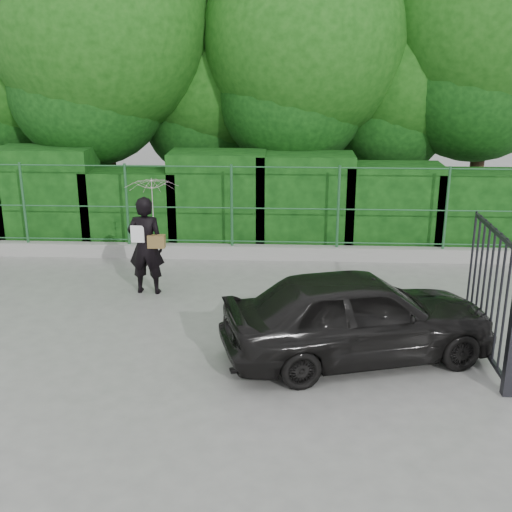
{
  "coord_description": "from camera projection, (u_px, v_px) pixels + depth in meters",
  "views": [
    {
      "loc": [
        1.62,
        -9.0,
        4.44
      ],
      "look_at": [
        1.09,
        1.3,
        1.1
      ],
      "focal_mm": 45.0,
      "sensor_mm": 36.0,
      "label": 1
    }
  ],
  "objects": [
    {
      "name": "fence",
      "position": [
        224.0,
        206.0,
        13.9
      ],
      "size": [
        14.13,
        0.06,
        1.8
      ],
      "color": "#235830",
      "rests_on": "kerb"
    },
    {
      "name": "trees",
      "position": [
        271.0,
        41.0,
        15.87
      ],
      "size": [
        17.1,
        6.15,
        8.08
      ],
      "color": "black",
      "rests_on": "ground"
    },
    {
      "name": "hedge",
      "position": [
        210.0,
        202.0,
        14.92
      ],
      "size": [
        14.2,
        1.2,
        2.29
      ],
      "color": "black",
      "rests_on": "ground"
    },
    {
      "name": "gate",
      "position": [
        505.0,
        300.0,
        8.72
      ],
      "size": [
        0.22,
        2.33,
        2.36
      ],
      "color": "black",
      "rests_on": "ground"
    },
    {
      "name": "ground",
      "position": [
        182.0,
        347.0,
        10.0
      ],
      "size": [
        80.0,
        80.0,
        0.0
      ],
      "primitive_type": "plane",
      "color": "gray"
    },
    {
      "name": "car",
      "position": [
        358.0,
        315.0,
        9.48
      ],
      "size": [
        4.31,
        2.65,
        1.37
      ],
      "primitive_type": "imported",
      "rotation": [
        0.0,
        0.0,
        1.85
      ],
      "color": "black",
      "rests_on": "ground"
    },
    {
      "name": "woman",
      "position": [
        150.0,
        220.0,
        11.86
      ],
      "size": [
        0.98,
        0.98,
        2.21
      ],
      "color": "black",
      "rests_on": "ground"
    },
    {
      "name": "kerb",
      "position": [
        214.0,
        252.0,
        14.23
      ],
      "size": [
        14.0,
        0.25,
        0.3
      ],
      "primitive_type": "cube",
      "color": "#9E9E99",
      "rests_on": "ground"
    }
  ]
}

